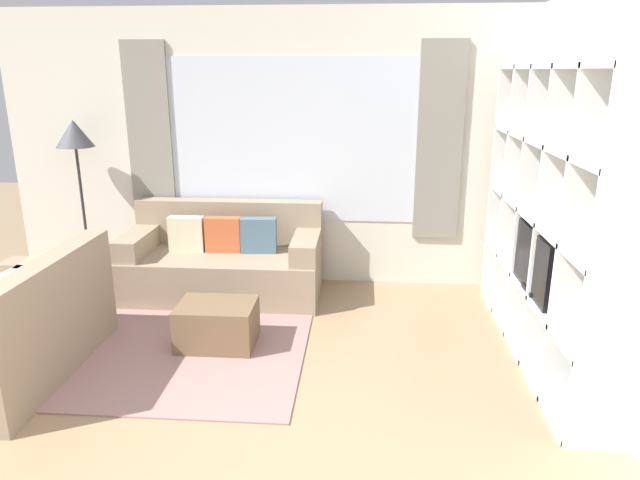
# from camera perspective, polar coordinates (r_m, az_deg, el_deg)

# --- Properties ---
(ground_plane) EXTENTS (16.00, 16.00, 0.00)m
(ground_plane) POSITION_cam_1_polar(r_m,az_deg,el_deg) (3.39, -9.33, -22.30)
(ground_plane) COLOR #9E7F5B
(wall_back) EXTENTS (5.79, 0.11, 2.70)m
(wall_back) POSITION_cam_1_polar(r_m,az_deg,el_deg) (5.74, -2.74, 8.98)
(wall_back) COLOR silver
(wall_back) RESTS_ON ground_plane
(wall_right) EXTENTS (0.07, 4.26, 2.70)m
(wall_right) POSITION_cam_1_polar(r_m,az_deg,el_deg) (4.46, 25.77, 5.05)
(wall_right) COLOR silver
(wall_right) RESTS_ON ground_plane
(area_rug) EXTENTS (2.59, 2.14, 0.01)m
(area_rug) POSITION_cam_1_polar(r_m,az_deg,el_deg) (4.93, -16.74, -9.51)
(area_rug) COLOR gray
(area_rug) RESTS_ON ground_plane
(shelving_unit) EXTENTS (0.40, 2.48, 2.16)m
(shelving_unit) POSITION_cam_1_polar(r_m,az_deg,el_deg) (4.52, 22.63, 1.87)
(shelving_unit) COLOR #515660
(shelving_unit) RESTS_ON ground_plane
(couch_main) EXTENTS (1.87, 0.88, 0.88)m
(couch_main) POSITION_cam_1_polar(r_m,az_deg,el_deg) (5.64, -9.57, -2.18)
(couch_main) COLOR gray
(couch_main) RESTS_ON ground_plane
(couch_side) EXTENTS (0.88, 1.56, 0.88)m
(couch_side) POSITION_cam_1_polar(r_m,az_deg,el_deg) (4.66, -28.07, -8.05)
(couch_side) COLOR gray
(couch_side) RESTS_ON ground_plane
(ottoman) EXTENTS (0.60, 0.45, 0.36)m
(ottoman) POSITION_cam_1_polar(r_m,az_deg,el_deg) (4.65, -10.24, -8.35)
(ottoman) COLOR brown
(ottoman) RESTS_ON ground_plane
(floor_lamp) EXTENTS (0.36, 0.36, 1.67)m
(floor_lamp) POSITION_cam_1_polar(r_m,az_deg,el_deg) (6.06, -23.28, 8.90)
(floor_lamp) COLOR black
(floor_lamp) RESTS_ON ground_plane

